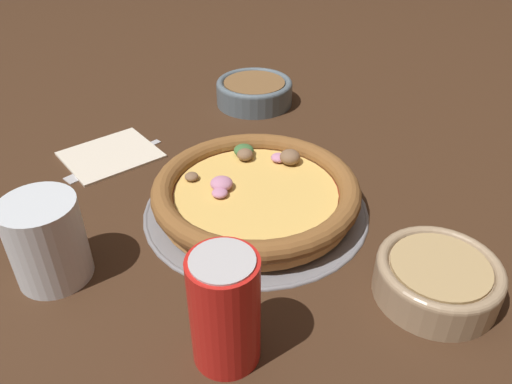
# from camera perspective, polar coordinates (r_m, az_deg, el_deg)

# --- Properties ---
(ground_plane) EXTENTS (3.00, 3.00, 0.00)m
(ground_plane) POSITION_cam_1_polar(r_m,az_deg,el_deg) (0.68, 0.00, -2.04)
(ground_plane) COLOR #3D2616
(pizza_tray) EXTENTS (0.31, 0.31, 0.01)m
(pizza_tray) POSITION_cam_1_polar(r_m,az_deg,el_deg) (0.68, 0.00, -1.79)
(pizza_tray) COLOR gray
(pizza_tray) RESTS_ON ground_plane
(pizza) EXTENTS (0.28, 0.28, 0.04)m
(pizza) POSITION_cam_1_polar(r_m,az_deg,el_deg) (0.67, -0.01, -0.05)
(pizza) COLOR #BC7F42
(pizza) RESTS_ON pizza_tray
(bowl_near) EXTENTS (0.13, 0.13, 0.05)m
(bowl_near) POSITION_cam_1_polar(r_m,az_deg,el_deg) (0.58, 20.04, -9.12)
(bowl_near) COLOR #9E8466
(bowl_near) RESTS_ON ground_plane
(bowl_far) EXTENTS (0.14, 0.14, 0.05)m
(bowl_far) POSITION_cam_1_polar(r_m,az_deg,el_deg) (0.96, -0.19, 11.49)
(bowl_far) COLOR slate
(bowl_far) RESTS_ON ground_plane
(drinking_cup) EXTENTS (0.08, 0.08, 0.10)m
(drinking_cup) POSITION_cam_1_polar(r_m,az_deg,el_deg) (0.60, -22.79, -5.16)
(drinking_cup) COLOR silver
(drinking_cup) RESTS_ON ground_plane
(napkin) EXTENTS (0.16, 0.14, 0.01)m
(napkin) POSITION_cam_1_polar(r_m,az_deg,el_deg) (0.83, -16.30, 4.21)
(napkin) COLOR beige
(napkin) RESTS_ON ground_plane
(fork) EXTENTS (0.17, 0.03, 0.00)m
(fork) POSITION_cam_1_polar(r_m,az_deg,el_deg) (0.81, -16.41, 3.29)
(fork) COLOR #B7B7BC
(fork) RESTS_ON ground_plane
(beverage_can) EXTENTS (0.07, 0.07, 0.12)m
(beverage_can) POSITION_cam_1_polar(r_m,az_deg,el_deg) (0.47, -3.58, -13.31)
(beverage_can) COLOR red
(beverage_can) RESTS_ON ground_plane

